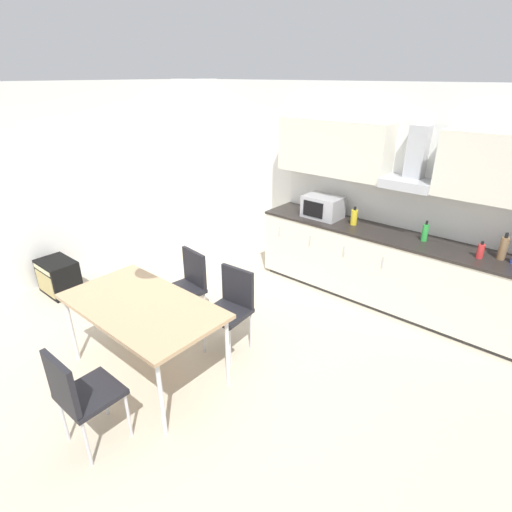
{
  "coord_description": "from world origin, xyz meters",
  "views": [
    {
      "loc": [
        2.48,
        -1.97,
        2.61
      ],
      "look_at": [
        0.2,
        0.7,
        1.0
      ],
      "focal_mm": 28.0,
      "sensor_mm": 36.0,
      "label": 1
    }
  ],
  "objects_px": {
    "bottle_yellow": "(354,217)",
    "chair_far_right": "(232,302)",
    "dining_table": "(142,309)",
    "microwave": "(323,207)",
    "chair_near_right": "(78,391)",
    "bottle_green": "(425,232)",
    "bottle_red": "(481,251)",
    "bottle_brown": "(503,248)",
    "chair_far_left": "(188,282)",
    "guitar_amp": "(59,277)",
    "pendant_lamp": "(125,186)"
  },
  "relations": [
    {
      "from": "bottle_yellow",
      "to": "chair_far_right",
      "type": "bearing_deg",
      "value": -99.06
    },
    {
      "from": "bottle_yellow",
      "to": "dining_table",
      "type": "xyz_separation_m",
      "value": [
        -0.63,
        -2.69,
        -0.29
      ]
    },
    {
      "from": "microwave",
      "to": "chair_near_right",
      "type": "height_order",
      "value": "microwave"
    },
    {
      "from": "bottle_green",
      "to": "chair_far_right",
      "type": "xyz_separation_m",
      "value": [
        -1.15,
        -1.92,
        -0.47
      ]
    },
    {
      "from": "microwave",
      "to": "chair_far_right",
      "type": "distance_m",
      "value": 1.95
    },
    {
      "from": "bottle_red",
      "to": "bottle_brown",
      "type": "bearing_deg",
      "value": 33.66
    },
    {
      "from": "microwave",
      "to": "chair_far_left",
      "type": "relative_size",
      "value": 0.55
    },
    {
      "from": "guitar_amp",
      "to": "pendant_lamp",
      "type": "xyz_separation_m",
      "value": [
        2.17,
        -0.18,
        1.59
      ]
    },
    {
      "from": "microwave",
      "to": "pendant_lamp",
      "type": "height_order",
      "value": "pendant_lamp"
    },
    {
      "from": "bottle_brown",
      "to": "pendant_lamp",
      "type": "bearing_deg",
      "value": -129.46
    },
    {
      "from": "chair_far_left",
      "to": "chair_far_right",
      "type": "xyz_separation_m",
      "value": [
        0.66,
        0.0,
        0.0
      ]
    },
    {
      "from": "chair_near_right",
      "to": "chair_far_left",
      "type": "bearing_deg",
      "value": 112.7
    },
    {
      "from": "bottle_yellow",
      "to": "microwave",
      "type": "bearing_deg",
      "value": -178.89
    },
    {
      "from": "bottle_yellow",
      "to": "dining_table",
      "type": "bearing_deg",
      "value": -103.28
    },
    {
      "from": "dining_table",
      "to": "chair_far_right",
      "type": "xyz_separation_m",
      "value": [
        0.33,
        0.8,
        -0.17
      ]
    },
    {
      "from": "bottle_green",
      "to": "chair_far_right",
      "type": "bearing_deg",
      "value": -121.02
    },
    {
      "from": "chair_far_left",
      "to": "chair_far_right",
      "type": "height_order",
      "value": "same"
    },
    {
      "from": "chair_far_right",
      "to": "guitar_amp",
      "type": "bearing_deg",
      "value": -166.04
    },
    {
      "from": "bottle_brown",
      "to": "guitar_amp",
      "type": "distance_m",
      "value": 5.17
    },
    {
      "from": "chair_far_right",
      "to": "chair_near_right",
      "type": "bearing_deg",
      "value": -89.75
    },
    {
      "from": "bottle_yellow",
      "to": "guitar_amp",
      "type": "distance_m",
      "value": 3.84
    },
    {
      "from": "bottle_yellow",
      "to": "chair_far_left",
      "type": "distance_m",
      "value": 2.17
    },
    {
      "from": "chair_far_right",
      "to": "guitar_amp",
      "type": "xyz_separation_m",
      "value": [
        -2.5,
        -0.62,
        -0.31
      ]
    },
    {
      "from": "bottle_brown",
      "to": "chair_far_left",
      "type": "bearing_deg",
      "value": -143.16
    },
    {
      "from": "bottle_brown",
      "to": "chair_far_left",
      "type": "relative_size",
      "value": 0.32
    },
    {
      "from": "bottle_brown",
      "to": "chair_far_left",
      "type": "height_order",
      "value": "bottle_brown"
    },
    {
      "from": "guitar_amp",
      "to": "bottle_green",
      "type": "bearing_deg",
      "value": 34.8
    },
    {
      "from": "bottle_red",
      "to": "dining_table",
      "type": "height_order",
      "value": "bottle_red"
    },
    {
      "from": "dining_table",
      "to": "pendant_lamp",
      "type": "bearing_deg",
      "value": 90.0
    },
    {
      "from": "chair_near_right",
      "to": "guitar_amp",
      "type": "relative_size",
      "value": 1.67
    },
    {
      "from": "microwave",
      "to": "chair_far_right",
      "type": "height_order",
      "value": "microwave"
    },
    {
      "from": "chair_near_right",
      "to": "pendant_lamp",
      "type": "bearing_deg",
      "value": 113.01
    },
    {
      "from": "microwave",
      "to": "chair_far_left",
      "type": "bearing_deg",
      "value": -105.45
    },
    {
      "from": "chair_far_left",
      "to": "guitar_amp",
      "type": "height_order",
      "value": "chair_far_left"
    },
    {
      "from": "dining_table",
      "to": "guitar_amp",
      "type": "bearing_deg",
      "value": 175.27
    },
    {
      "from": "chair_far_right",
      "to": "bottle_yellow",
      "type": "bearing_deg",
      "value": 80.94
    },
    {
      "from": "bottle_green",
      "to": "bottle_yellow",
      "type": "relative_size",
      "value": 1.03
    },
    {
      "from": "chair_far_right",
      "to": "guitar_amp",
      "type": "relative_size",
      "value": 1.67
    },
    {
      "from": "bottle_brown",
      "to": "pendant_lamp",
      "type": "distance_m",
      "value": 3.63
    },
    {
      "from": "chair_near_right",
      "to": "guitar_amp",
      "type": "distance_m",
      "value": 2.71
    },
    {
      "from": "bottle_red",
      "to": "chair_near_right",
      "type": "xyz_separation_m",
      "value": [
        -1.74,
        -3.42,
        -0.45
      ]
    },
    {
      "from": "bottle_yellow",
      "to": "bottle_red",
      "type": "bearing_deg",
      "value": -2.64
    },
    {
      "from": "microwave",
      "to": "bottle_brown",
      "type": "relative_size",
      "value": 1.71
    },
    {
      "from": "microwave",
      "to": "bottle_green",
      "type": "bearing_deg",
      "value": 1.82
    },
    {
      "from": "chair_far_left",
      "to": "pendant_lamp",
      "type": "bearing_deg",
      "value": -67.6
    },
    {
      "from": "guitar_amp",
      "to": "chair_near_right",
      "type": "bearing_deg",
      "value": -21.36
    },
    {
      "from": "dining_table",
      "to": "guitar_amp",
      "type": "relative_size",
      "value": 2.9
    },
    {
      "from": "microwave",
      "to": "chair_far_left",
      "type": "height_order",
      "value": "microwave"
    },
    {
      "from": "bottle_brown",
      "to": "dining_table",
      "type": "height_order",
      "value": "bottle_brown"
    },
    {
      "from": "chair_far_left",
      "to": "pendant_lamp",
      "type": "height_order",
      "value": "pendant_lamp"
    }
  ]
}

